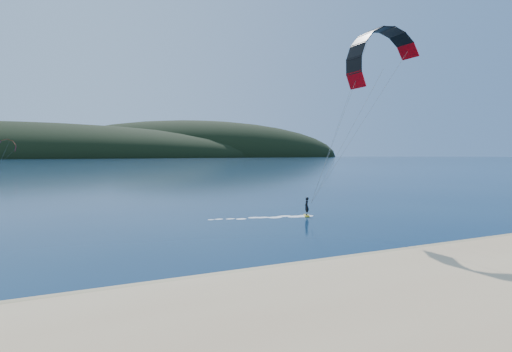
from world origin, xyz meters
The scene contains 5 objects.
ground centered at (0.00, 0.00, 0.00)m, with size 1800.00×1800.00×0.00m, color #08213E.
wet_sand centered at (0.00, 4.50, 0.05)m, with size 220.00×2.50×0.10m.
headland centered at (0.63, 745.28, 0.00)m, with size 1200.00×310.00×140.00m.
kitesurfer_near centered at (19.97, 16.70, 14.35)m, with size 20.53×8.11×18.48m.
kitesurfer_far centered at (-25.57, 200.68, 9.31)m, with size 8.41×6.37×12.33m.
Camera 1 is at (-9.37, -15.35, 6.48)m, focal length 29.63 mm.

